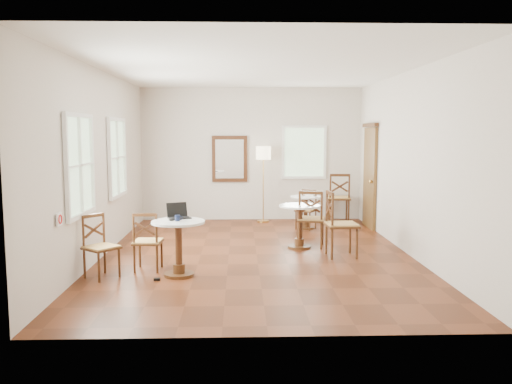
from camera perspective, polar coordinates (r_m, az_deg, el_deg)
The scene contains 17 objects.
ground at distance 8.65m, azimuth 0.06°, elevation -6.82°, with size 7.00×7.00×0.00m, color #52220E.
room_shell at distance 8.69m, azimuth -0.39°, elevation 5.81°, with size 5.02×7.02×3.01m.
cafe_table_near at distance 7.36m, azimuth -8.46°, elevation -5.42°, with size 0.74×0.74×0.78m.
cafe_table_mid at distance 9.07m, azimuth 4.78°, elevation -3.22°, with size 0.71×0.71×0.75m.
cafe_table_back at distance 10.92m, azimuth 5.45°, elevation -1.81°, with size 0.64×0.64×0.68m.
chair_near_a at distance 7.73m, azimuth -11.77°, elevation -5.31°, with size 0.42×0.42×0.86m.
chair_near_b at distance 7.52m, azimuth -16.66°, elevation -5.73°, with size 0.57×0.57×0.88m.
chair_mid_a at distance 9.15m, azimuth 6.05°, elevation -2.93°, with size 0.55×0.55×1.00m.
chair_mid_b at distance 8.51m, azimuth 9.15°, elevation -3.48°, with size 0.52×0.52×1.07m.
chair_back_a at distance 11.85m, azimuth 9.04°, elevation -0.61°, with size 0.55×0.55×1.09m.
chair_back_b at distance 10.87m, azimuth 5.53°, elevation -1.91°, with size 0.52×0.52×0.82m.
floor_lamp at distance 11.59m, azimuth 0.81°, elevation 3.74°, with size 0.33×0.33×1.69m.
laptop at distance 7.53m, azimuth -8.50°, elevation -2.43°, with size 0.37×0.35×0.21m.
mouse at distance 7.31m, azimuth -9.22°, elevation -3.01°, with size 0.08×0.05×0.03m, color black.
navy_mug at distance 7.28m, azimuth -8.56°, elevation -2.83°, with size 0.11×0.07×0.08m.
water_glass at distance 7.33m, azimuth -8.56°, elevation -2.76°, with size 0.05×0.05×0.09m, color white.
power_adapter at distance 7.29m, azimuth -10.77°, elevation -9.35°, with size 0.09×0.05×0.03m, color black.
Camera 1 is at (-0.28, -8.42, 1.99)m, focal length 36.59 mm.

